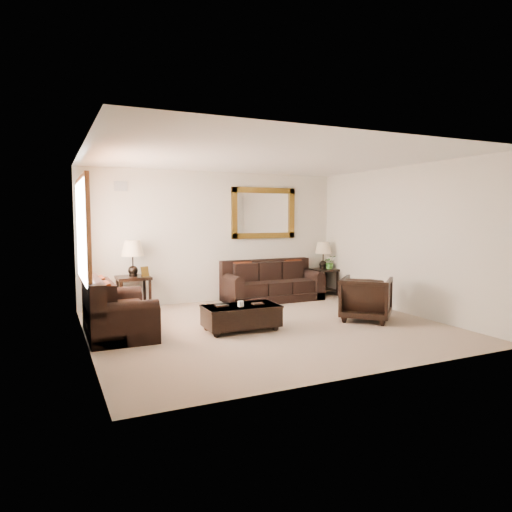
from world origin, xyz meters
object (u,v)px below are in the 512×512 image
end_table_right (323,260)px  loveseat (115,314)px  coffee_table (241,315)px  armchair (366,296)px  sofa (271,286)px  end_table_left (133,265)px

end_table_right → loveseat: bearing=-160.5°
loveseat → coffee_table: 1.91m
end_table_right → armchair: 2.60m
sofa → end_table_left: (-2.86, 0.07, 0.56)m
coffee_table → armchair: (2.23, -0.24, 0.17)m
armchair → end_table_right: bearing=-60.3°
loveseat → coffee_table: loveseat is taller
coffee_table → end_table_left: bearing=121.2°
coffee_table → armchair: armchair is taller
end_table_left → end_table_right: 4.22m
sofa → coffee_table: size_ratio=1.75×
coffee_table → end_table_right: bearing=38.4°
end_table_left → end_table_right: bearing=0.4°
end_table_left → end_table_right: size_ratio=1.11×
sofa → loveseat: size_ratio=1.33×
sofa → loveseat: 3.78m
loveseat → end_table_right: end_table_right is taller
end_table_left → armchair: (3.50, -2.44, -0.45)m
sofa → end_table_right: end_table_right is taller
end_table_left → coffee_table: (1.27, -2.20, -0.62)m
end_table_left → loveseat: bearing=-108.7°
sofa → end_table_left: end_table_left is taller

